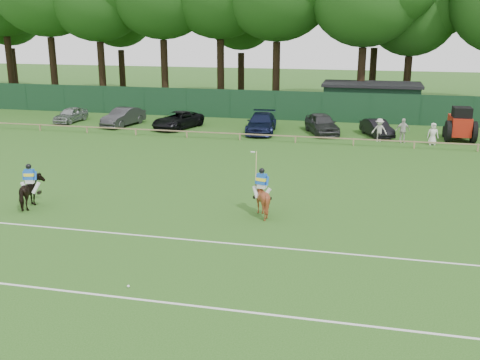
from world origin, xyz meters
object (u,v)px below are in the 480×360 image
(sedan_navy, at_px, (261,123))
(spectator_mid, at_px, (403,130))
(suv_black, at_px, (178,120))
(spectator_right, at_px, (433,134))
(estate_black, at_px, (377,128))
(horse_chestnut, at_px, (261,198))
(polo_ball, at_px, (128,286))
(hatch_grey, at_px, (322,124))
(utility_shed, at_px, (371,100))
(spectator_left, at_px, (379,130))
(tractor, at_px, (460,125))
(sedan_grey, at_px, (123,117))
(sedan_silver, at_px, (71,115))
(horse_dark, at_px, (31,192))

(sedan_navy, relative_size, spectator_mid, 2.95)
(suv_black, xyz_separation_m, spectator_right, (19.11, -1.85, 0.10))
(estate_black, distance_m, spectator_right, 4.33)
(suv_black, height_order, spectator_mid, spectator_mid)
(horse_chestnut, xyz_separation_m, suv_black, (-10.41, 18.75, -0.12))
(polo_ball, bearing_deg, spectator_mid, 69.19)
(hatch_grey, relative_size, spectator_mid, 2.63)
(suv_black, height_order, utility_shed, utility_shed)
(spectator_left, bearing_deg, hatch_grey, 163.15)
(spectator_left, bearing_deg, estate_black, 102.08)
(tractor, bearing_deg, suv_black, 178.28)
(horse_chestnut, bearing_deg, estate_black, -89.77)
(sedan_grey, height_order, suv_black, sedan_grey)
(horse_chestnut, distance_m, sedan_silver, 27.99)
(spectator_mid, height_order, spectator_right, spectator_mid)
(sedan_navy, distance_m, hatch_grey, 4.58)
(sedan_silver, height_order, suv_black, suv_black)
(sedan_navy, height_order, spectator_mid, spectator_mid)
(sedan_navy, height_order, polo_ball, sedan_navy)
(horse_dark, height_order, tractor, tractor)
(suv_black, relative_size, tractor, 1.61)
(horse_chestnut, bearing_deg, horse_dark, 22.51)
(estate_black, relative_size, polo_ball, 41.37)
(horse_chestnut, bearing_deg, sedan_navy, -64.15)
(spectator_left, distance_m, spectator_right, 3.60)
(spectator_right, relative_size, tractor, 0.52)
(polo_ball, bearing_deg, tractor, 63.15)
(spectator_mid, bearing_deg, horse_dark, -145.73)
(sedan_grey, distance_m, hatch_grey, 16.03)
(sedan_silver, xyz_separation_m, utility_shed, (24.57, 8.02, 0.91))
(polo_ball, bearing_deg, utility_shed, 78.41)
(spectator_mid, bearing_deg, spectator_right, -21.86)
(tractor, bearing_deg, horse_dark, -138.07)
(polo_ball, bearing_deg, horse_dark, 139.62)
(sedan_navy, xyz_separation_m, spectator_right, (12.32, -1.63, 0.03))
(sedan_navy, xyz_separation_m, polo_ball, (0.79, -26.40, -0.69))
(estate_black, bearing_deg, spectator_right, -54.19)
(spectator_mid, bearing_deg, horse_chestnut, -124.43)
(sedan_navy, xyz_separation_m, estate_black, (8.59, 0.57, -0.12))
(spectator_left, bearing_deg, horse_chestnut, -99.05)
(spectator_right, bearing_deg, utility_shed, 106.78)
(estate_black, relative_size, spectator_mid, 2.18)
(suv_black, relative_size, spectator_mid, 2.78)
(sedan_navy, bearing_deg, polo_ball, -93.33)
(sedan_grey, relative_size, utility_shed, 0.52)
(polo_ball, relative_size, tractor, 0.03)
(horse_chestnut, distance_m, spectator_left, 18.01)
(suv_black, xyz_separation_m, estate_black, (15.38, 0.36, -0.05))
(horse_dark, height_order, sedan_silver, horse_dark)
(hatch_grey, height_order, spectator_mid, spectator_mid)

